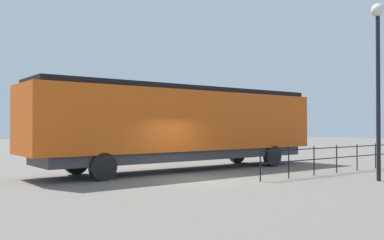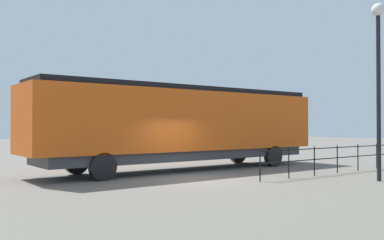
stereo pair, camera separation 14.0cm
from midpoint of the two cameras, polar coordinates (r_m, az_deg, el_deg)
ground_plane at (r=16.97m, az=0.59°, el=-8.04°), size 120.00×120.00×0.00m
locomotive at (r=20.67m, az=0.13°, el=-0.47°), size 3.02×15.12×4.01m
lamp_post at (r=18.08m, az=24.12°, el=7.58°), size 0.51×0.51×6.92m
platform_fence at (r=20.98m, az=20.52°, el=-4.40°), size 0.05×11.66×1.26m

